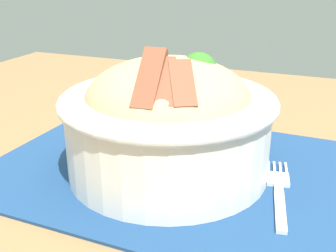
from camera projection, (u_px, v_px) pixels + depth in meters
table at (189, 242)px, 0.44m from camera, size 1.14×0.99×0.77m
placemat at (213, 175)px, 0.44m from camera, size 0.47×0.30×0.00m
bowl at (168, 118)px, 0.42m from camera, size 0.22×0.22×0.14m
fork at (279, 189)px, 0.40m from camera, size 0.04×0.13×0.00m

